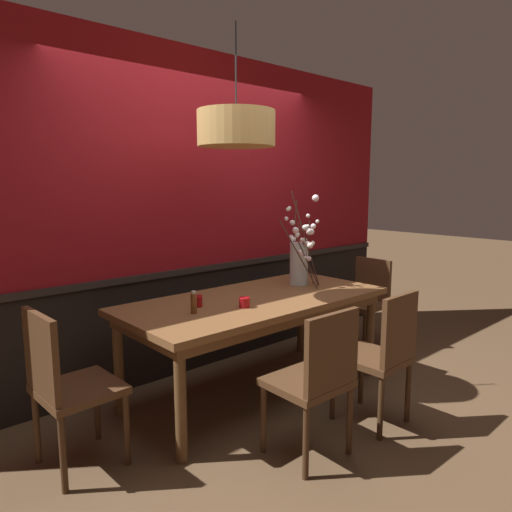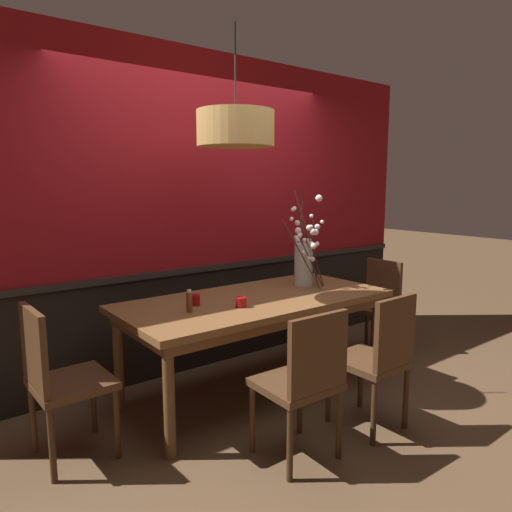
# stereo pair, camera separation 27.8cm
# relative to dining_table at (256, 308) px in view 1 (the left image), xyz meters

# --- Properties ---
(ground_plane) EXTENTS (24.00, 24.00, 0.00)m
(ground_plane) POSITION_rel_dining_table_xyz_m (0.00, 0.00, -0.68)
(ground_plane) COLOR brown
(back_wall) EXTENTS (4.93, 0.14, 2.72)m
(back_wall) POSITION_rel_dining_table_xyz_m (0.00, 0.77, 0.67)
(back_wall) COLOR black
(back_wall) RESTS_ON ground
(dining_table) EXTENTS (2.07, 0.97, 0.76)m
(dining_table) POSITION_rel_dining_table_xyz_m (0.00, 0.00, 0.00)
(dining_table) COLOR brown
(dining_table) RESTS_ON ground
(chair_head_west_end) EXTENTS (0.44, 0.46, 0.94)m
(chair_head_west_end) POSITION_rel_dining_table_xyz_m (-1.46, -0.03, -0.15)
(chair_head_west_end) COLOR #4C301C
(chair_head_west_end) RESTS_ON ground
(chair_near_side_left) EXTENTS (0.45, 0.42, 0.91)m
(chair_near_side_left) POSITION_rel_dining_table_xyz_m (-0.34, -0.90, -0.17)
(chair_near_side_left) COLOR #4C301C
(chair_near_side_left) RESTS_ON ground
(chair_near_side_right) EXTENTS (0.41, 0.45, 0.92)m
(chair_near_side_right) POSITION_rel_dining_table_xyz_m (0.29, -0.93, -0.17)
(chair_near_side_right) COLOR #4C301C
(chair_near_side_right) RESTS_ON ground
(chair_head_east_end) EXTENTS (0.42, 0.43, 0.89)m
(chair_head_east_end) POSITION_rel_dining_table_xyz_m (1.47, 0.03, -0.17)
(chair_head_east_end) COLOR #4C301C
(chair_head_east_end) RESTS_ON ground
(vase_with_blossoms) EXTENTS (0.35, 0.38, 0.80)m
(vase_with_blossoms) POSITION_rel_dining_table_xyz_m (0.58, 0.09, 0.29)
(vase_with_blossoms) COLOR silver
(vase_with_blossoms) RESTS_ON dining_table
(candle_holder_nearer_center) EXTENTS (0.08, 0.08, 0.07)m
(candle_holder_nearer_center) POSITION_rel_dining_table_xyz_m (-0.25, -0.16, 0.12)
(candle_holder_nearer_center) COLOR #9E0F14
(candle_holder_nearer_center) RESTS_ON dining_table
(candle_holder_nearer_edge) EXTENTS (0.07, 0.07, 0.08)m
(candle_holder_nearer_edge) POSITION_rel_dining_table_xyz_m (-0.49, 0.07, 0.12)
(candle_holder_nearer_edge) COLOR #9E0F14
(candle_holder_nearer_edge) RESTS_ON dining_table
(condiment_bottle) EXTENTS (0.04, 0.04, 0.15)m
(condiment_bottle) POSITION_rel_dining_table_xyz_m (-0.61, -0.05, 0.15)
(condiment_bottle) COLOR brown
(condiment_bottle) RESTS_ON dining_table
(pendant_lamp) EXTENTS (0.55, 0.55, 0.84)m
(pendant_lamp) POSITION_rel_dining_table_xyz_m (-0.15, 0.04, 1.32)
(pendant_lamp) COLOR tan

